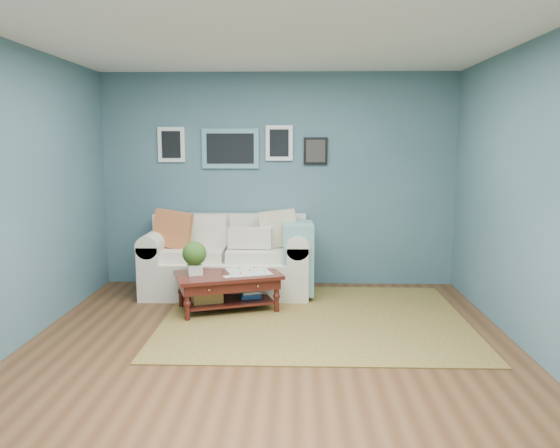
{
  "coord_description": "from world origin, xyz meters",
  "views": [
    {
      "loc": [
        0.23,
        -4.47,
        1.81
      ],
      "look_at": [
        0.06,
        1.0,
        1.0
      ],
      "focal_mm": 35.0,
      "sensor_mm": 36.0,
      "label": 1
    }
  ],
  "objects": [
    {
      "name": "room_shell",
      "position": [
        -0.01,
        0.06,
        1.36
      ],
      "size": [
        5.0,
        5.02,
        2.7
      ],
      "color": "brown",
      "rests_on": "ground"
    },
    {
      "name": "area_rug",
      "position": [
        0.42,
        1.01,
        0.01
      ],
      "size": [
        3.11,
        2.49,
        0.01
      ],
      "primitive_type": "cube",
      "color": "#554018",
      "rests_on": "ground"
    },
    {
      "name": "loveseat",
      "position": [
        -0.52,
        2.03,
        0.42
      ],
      "size": [
        2.03,
        0.92,
        1.04
      ],
      "color": "beige",
      "rests_on": "ground"
    },
    {
      "name": "coffee_table",
      "position": [
        -0.57,
        1.29,
        0.34
      ],
      "size": [
        1.26,
        0.97,
        0.78
      ],
      "rotation": [
        0.0,
        0.0,
        0.33
      ],
      "color": "#350F0C",
      "rests_on": "ground"
    }
  ]
}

